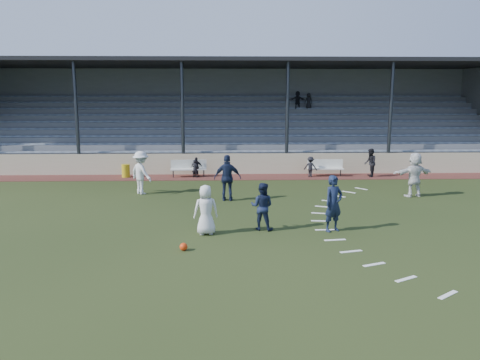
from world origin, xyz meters
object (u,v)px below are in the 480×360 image
at_px(football, 184,247).
at_px(official, 370,163).
at_px(player_white_lead, 206,210).
at_px(trash_bin, 126,171).
at_px(bench_right, 325,166).
at_px(bench_left, 189,167).
at_px(player_navy_lead, 333,204).

distance_m(football, official, 15.48).
bearing_deg(player_white_lead, trash_bin, -76.22).
bearing_deg(player_white_lead, bench_right, -130.20).
bearing_deg(official, bench_left, -82.90).
bearing_deg(player_navy_lead, bench_left, 91.07).
height_order(football, player_white_lead, player_white_lead).
bearing_deg(official, football, -28.22).
relative_size(player_navy_lead, official, 1.21).
xyz_separation_m(football, player_white_lead, (0.60, 1.65, 0.71)).
relative_size(player_white_lead, official, 1.05).
bearing_deg(football, player_navy_lead, 21.01).
bearing_deg(football, bench_left, 93.69).
height_order(trash_bin, football, trash_bin).
distance_m(bench_right, player_white_lead, 12.67).
relative_size(bench_left, player_white_lead, 1.22).
xyz_separation_m(player_white_lead, player_navy_lead, (4.28, 0.22, 0.13)).
relative_size(bench_left, trash_bin, 2.82).
xyz_separation_m(trash_bin, football, (4.31, -12.60, -0.26)).
bearing_deg(trash_bin, player_white_lead, -65.81).
relative_size(bench_right, football, 8.58).
xyz_separation_m(bench_right, trash_bin, (-11.21, -0.05, -0.21)).
relative_size(bench_right, player_white_lead, 1.21).
relative_size(bench_left, official, 1.28).
bearing_deg(bench_right, bench_left, -177.67).
bearing_deg(player_navy_lead, official, 40.00).
height_order(trash_bin, player_white_lead, player_white_lead).
distance_m(bench_right, football, 14.41).
bearing_deg(official, player_white_lead, -30.38).
bearing_deg(player_navy_lead, player_white_lead, 156.20).
height_order(bench_left, trash_bin, bench_left).
height_order(football, official, official).
bearing_deg(trash_bin, bench_right, 0.24).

